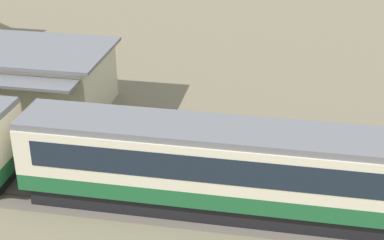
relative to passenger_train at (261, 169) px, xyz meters
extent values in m
cube|color=#1E6033|center=(-0.26, 0.00, -1.02)|extent=(21.11, 2.95, 0.80)
cube|color=beige|center=(-0.26, 0.00, 0.47)|extent=(21.11, 2.95, 2.18)
cube|color=#192330|center=(-0.26, 0.00, 0.58)|extent=(19.43, 2.99, 1.22)
cube|color=slate|center=(-0.26, 0.00, 1.71)|extent=(21.11, 2.78, 0.30)
cube|color=black|center=(-0.26, 0.00, -1.86)|extent=(20.27, 2.54, 0.88)
cylinder|color=black|center=(-7.23, -0.72, -1.87)|extent=(0.90, 0.18, 0.90)
cylinder|color=black|center=(-7.23, 0.72, -1.87)|extent=(0.90, 0.18, 0.90)
cube|color=#665B51|center=(-3.52, 0.00, -2.31)|extent=(173.18, 3.60, 0.01)
cube|color=#4C4238|center=(-3.52, -0.72, -2.30)|extent=(173.18, 0.12, 0.04)
cube|color=#4C4238|center=(-3.52, 0.72, -2.30)|extent=(173.18, 0.12, 0.04)
cube|color=beige|center=(-14.76, 8.73, -0.48)|extent=(9.12, 5.78, 3.67)
cube|color=slate|center=(-14.76, 8.73, 1.45)|extent=(9.85, 6.24, 0.20)
camera|label=1|loc=(1.09, -22.12, 13.27)|focal=55.00mm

